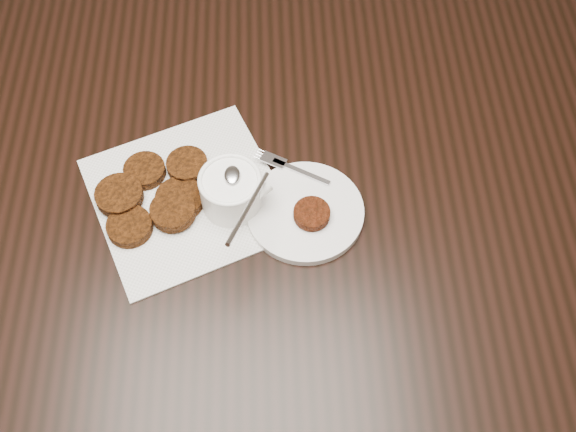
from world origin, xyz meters
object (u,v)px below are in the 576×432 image
Objects in this scene: napkin at (187,196)px; sauce_ramekin at (229,178)px; table at (250,303)px; plate_with_patty at (305,209)px.

sauce_ramekin reaches higher than napkin.
table is at bearing 21.14° from sauce_ramekin.
table is at bearing 165.47° from plate_with_patty.
table is 11.93× the size of sauce_ramekin.
table is 5.65× the size of napkin.
sauce_ramekin is (0.07, -0.01, 0.07)m from napkin.
napkin is at bearing 168.19° from plate_with_patty.
table is 0.44m from sauce_ramekin.
napkin is at bearing 167.92° from sauce_ramekin.
plate_with_patty is at bearing -11.64° from sauce_ramekin.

